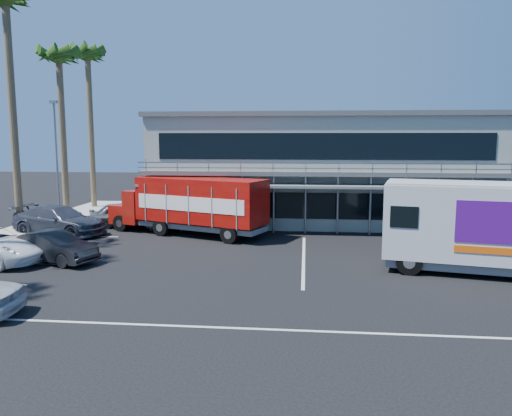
{
  "coord_description": "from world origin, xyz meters",
  "views": [
    {
      "loc": [
        2.04,
        -20.28,
        5.71
      ],
      "look_at": [
        -0.36,
        3.77,
        2.3
      ],
      "focal_mm": 35.0,
      "sensor_mm": 36.0,
      "label": 1
    }
  ],
  "objects": [
    {
      "name": "curb_strip",
      "position": [
        -15.0,
        6.0,
        0.08
      ],
      "size": [
        3.0,
        32.0,
        0.16
      ],
      "primitive_type": "cube",
      "color": "#A5A399",
      "rests_on": "ground"
    },
    {
      "name": "red_truck",
      "position": [
        -4.65,
        8.23,
        1.86
      ],
      "size": [
        10.22,
        5.93,
        3.4
      ],
      "rotation": [
        0.0,
        0.0,
        -0.39
      ],
      "color": "maroon",
      "rests_on": "ground"
    },
    {
      "name": "palm_e",
      "position": [
        -14.7,
        13.0,
        10.57
      ],
      "size": [
        2.8,
        2.8,
        12.25
      ],
      "color": "brown",
      "rests_on": "ground"
    },
    {
      "name": "palm_d",
      "position": [
        -15.2,
        8.0,
        12.8
      ],
      "size": [
        2.8,
        2.8,
        14.75
      ],
      "color": "brown",
      "rests_on": "ground"
    },
    {
      "name": "light_pole_far",
      "position": [
        -14.2,
        11.0,
        4.5
      ],
      "size": [
        0.5,
        0.25,
        8.09
      ],
      "color": "gray",
      "rests_on": "ground"
    },
    {
      "name": "palm_f",
      "position": [
        -15.1,
        18.5,
        11.47
      ],
      "size": [
        2.8,
        2.8,
        13.25
      ],
      "color": "brown",
      "rests_on": "ground"
    },
    {
      "name": "building",
      "position": [
        3.0,
        14.94,
        3.66
      ],
      "size": [
        22.4,
        12.0,
        7.3
      ],
      "color": "#A5A99B",
      "rests_on": "ground"
    },
    {
      "name": "ground",
      "position": [
        0.0,
        0.0,
        0.0
      ],
      "size": [
        120.0,
        120.0,
        0.0
      ],
      "primitive_type": "plane",
      "color": "black",
      "rests_on": "ground"
    },
    {
      "name": "parked_car_e",
      "position": [
        -9.58,
        10.8,
        0.8
      ],
      "size": [
        5.03,
        3.61,
        1.59
      ],
      "primitive_type": "imported",
      "rotation": [
        0.0,
        0.0,
        1.99
      ],
      "color": "slate",
      "rests_on": "ground"
    },
    {
      "name": "white_van",
      "position": [
        9.41,
        1.17,
        2.04
      ],
      "size": [
        8.26,
        4.3,
        3.85
      ],
      "rotation": [
        0.0,
        0.0,
        -0.21
      ],
      "color": "silver",
      "rests_on": "ground"
    },
    {
      "name": "parked_car_d",
      "position": [
        -12.5,
        7.6,
        0.85
      ],
      "size": [
        6.28,
        3.87,
        1.7
      ],
      "primitive_type": "imported",
      "rotation": [
        0.0,
        0.0,
        1.3
      ],
      "color": "#313542",
      "rests_on": "ground"
    },
    {
      "name": "parked_car_b",
      "position": [
        -9.5,
        1.2,
        0.71
      ],
      "size": [
        4.59,
        2.88,
        1.43
      ],
      "primitive_type": "imported",
      "rotation": [
        0.0,
        0.0,
        1.23
      ],
      "color": "black",
      "rests_on": "ground"
    }
  ]
}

